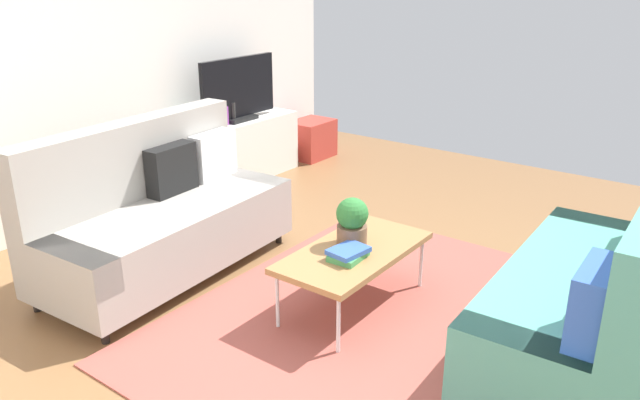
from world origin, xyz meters
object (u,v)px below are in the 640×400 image
couch_beige (161,214)px  storage_trunk (311,139)px  table_book_0 (348,256)px  vase_1 (207,117)px  bottle_1 (233,113)px  couch_green (599,294)px  potted_plant (352,221)px  tv (238,90)px  coffee_table (354,253)px  vase_0 (192,122)px  tv_console (240,150)px  bottle_0 (226,116)px

couch_beige → storage_trunk: bearing=-166.4°
couch_beige → table_book_0: (0.25, -1.47, -0.01)m
vase_1 → bottle_1: bearing=-17.7°
couch_green → potted_plant: size_ratio=6.06×
couch_green → table_book_0: bearing=104.8°
table_book_0 → vase_1: size_ratio=1.24×
tv → potted_plant: size_ratio=3.14×
storage_trunk → couch_beige: bearing=-162.7°
couch_beige → coffee_table: (0.39, -1.42, -0.05)m
coffee_table → potted_plant: potted_plant is taller
couch_beige → couch_green: same height
table_book_0 → vase_0: 2.77m
couch_green → coffee_table: (-0.29, 1.42, -0.05)m
bottle_1 → tv_console: bearing=19.8°
potted_plant → bottle_1: 2.71m
couch_beige → tv: bearing=-155.5°
bottle_0 → table_book_0: bearing=-120.1°
coffee_table → tv_console: (1.50, 2.45, -0.07)m
vase_0 → tv_console: bearing=-4.9°
couch_green → storage_trunk: 4.43m
vase_1 → vase_0: bearing=180.0°
coffee_table → tv: (1.50, 2.43, 0.56)m
coffee_table → bottle_0: bottle_0 is taller
couch_green → bottle_1: couch_green is taller
potted_plant → bottle_0: bottle_0 is taller
bottle_1 → couch_beige: bearing=-150.9°
vase_1 → bottle_0: size_ratio=1.06×
tv_console → storage_trunk: size_ratio=2.69×
vase_0 → couch_beige: bearing=-140.5°
couch_green → storage_trunk: bearing=56.1°
bottle_1 → storage_trunk: bearing=-2.8°
tv_console → tv: size_ratio=1.40×
tv → potted_plant: tv is taller
bottle_0 → bottle_1: 0.11m
table_book_0 → bottle_0: bottle_0 is taller
couch_beige → bottle_0: 1.97m
vase_1 → potted_plant: bearing=-113.3°
couch_beige → bottle_1: couch_beige is taller
couch_green → tv_console: bearing=70.3°
coffee_table → vase_0: (0.92, 2.50, 0.33)m
potted_plant → vase_1: vase_1 is taller
coffee_table → couch_green: bearing=-78.5°
vase_0 → vase_1: (0.19, 0.00, 0.01)m
bottle_0 → coffee_table: bearing=-118.1°
couch_green → vase_0: couch_green is taller
tv → table_book_0: bearing=-123.5°
tv_console → vase_1: size_ratio=7.26×
tv_console → vase_0: (-0.58, 0.05, 0.41)m
couch_green → tv: (1.21, 3.85, 0.51)m
storage_trunk → vase_1: 1.59m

